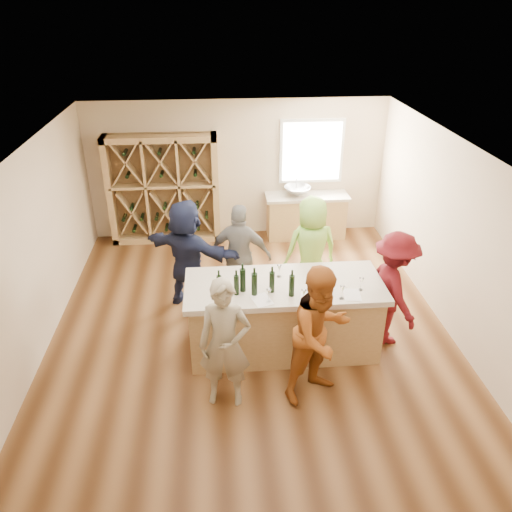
{
  "coord_description": "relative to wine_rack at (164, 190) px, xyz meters",
  "views": [
    {
      "loc": [
        -0.44,
        -6.28,
        4.61
      ],
      "look_at": [
        0.1,
        0.2,
        1.15
      ],
      "focal_mm": 35.0,
      "sensor_mm": 36.0,
      "label": 1
    }
  ],
  "objects": [
    {
      "name": "person_far_mid",
      "position": [
        1.4,
        -2.48,
        -0.24
      ],
      "size": [
        1.11,
        0.77,
        1.72
      ],
      "primitive_type": "imported",
      "rotation": [
        0.0,
        0.0,
        2.87
      ],
      "color": "slate",
      "rests_on": "floor"
    },
    {
      "name": "wine_glass_a",
      "position": [
        1.67,
        -4.2,
        0.08
      ],
      "size": [
        0.07,
        0.07,
        0.19
      ],
      "primitive_type": "cone",
      "rotation": [
        0.0,
        0.0,
        -0.03
      ],
      "color": "white",
      "rests_on": "tasting_counter_top"
    },
    {
      "name": "faucet",
      "position": [
        2.7,
        0.11,
        -0.03
      ],
      "size": [
        0.02,
        0.02,
        0.3
      ],
      "primitive_type": "cylinder",
      "color": "silver",
      "rests_on": "back_counter_top"
    },
    {
      "name": "wall_left",
      "position": [
        -1.55,
        -3.27,
        0.3
      ],
      "size": [
        0.1,
        7.0,
        2.8
      ],
      "primitive_type": "cube",
      "color": "beige",
      "rests_on": "ground"
    },
    {
      "name": "person_server",
      "position": [
        3.5,
        -3.7,
        -0.23
      ],
      "size": [
        0.69,
        1.19,
        1.73
      ],
      "primitive_type": "imported",
      "rotation": [
        0.0,
        0.0,
        1.73
      ],
      "color": "#590F14",
      "rests_on": "floor"
    },
    {
      "name": "sink",
      "position": [
        2.7,
        -0.07,
        -0.09
      ],
      "size": [
        0.54,
        0.54,
        0.19
      ],
      "primitive_type": "imported",
      "color": "silver",
      "rests_on": "back_counter_top"
    },
    {
      "name": "floor",
      "position": [
        1.5,
        -3.27,
        -1.15
      ],
      "size": [
        6.0,
        7.0,
        0.1
      ],
      "primitive_type": "cube",
      "color": "brown",
      "rests_on": "ground"
    },
    {
      "name": "wine_bottle_b",
      "position": [
        1.27,
        -3.98,
        0.12
      ],
      "size": [
        0.09,
        0.09,
        0.28
      ],
      "primitive_type": "cylinder",
      "rotation": [
        0.0,
        0.0,
        0.31
      ],
      "color": "black",
      "rests_on": "tasting_counter_top"
    },
    {
      "name": "wine_glass_f",
      "position": [
        1.88,
        -3.58,
        0.07
      ],
      "size": [
        0.07,
        0.07,
        0.18
      ],
      "primitive_type": "cone",
      "color": "white",
      "rests_on": "tasting_counter_top"
    },
    {
      "name": "back_counter_top",
      "position": [
        2.9,
        -0.07,
        -0.21
      ],
      "size": [
        1.7,
        0.62,
        0.06
      ],
      "primitive_type": "cube",
      "color": "#C0B39D",
      "rests_on": "back_counter_base"
    },
    {
      "name": "wine_glass_c",
      "position": [
        2.62,
        -4.21,
        0.08
      ],
      "size": [
        0.07,
        0.07,
        0.2
      ],
      "primitive_type": "cone",
      "rotation": [
        0.0,
        0.0,
        0.0
      ],
      "color": "white",
      "rests_on": "tasting_counter_top"
    },
    {
      "name": "tasting_menu_b",
      "position": [
        2.21,
        -4.18,
        -0.02
      ],
      "size": [
        0.32,
        0.39,
        0.0
      ],
      "primitive_type": "cube",
      "rotation": [
        0.0,
        0.0,
        -0.26
      ],
      "color": "white",
      "rests_on": "tasting_counter_top"
    },
    {
      "name": "tasting_counter_top",
      "position": [
        1.93,
        -3.78,
        -0.06
      ],
      "size": [
        2.72,
        1.12,
        0.08
      ],
      "primitive_type": "cube",
      "color": "#C0B39D",
      "rests_on": "tasting_counter_base"
    },
    {
      "name": "window_frame",
      "position": [
        3.0,
        0.2,
        0.65
      ],
      "size": [
        1.3,
        0.06,
        1.3
      ],
      "primitive_type": "cube",
      "color": "white",
      "rests_on": "wall_back"
    },
    {
      "name": "person_far_left",
      "position": [
        0.55,
        -2.48,
        -0.19
      ],
      "size": [
        1.77,
        1.38,
        1.83
      ],
      "primitive_type": "imported",
      "rotation": [
        0.0,
        0.0,
        2.61
      ],
      "color": "#191E38",
      "rests_on": "floor"
    },
    {
      "name": "person_near_right",
      "position": [
        2.25,
        -4.72,
        -0.18
      ],
      "size": [
        1.02,
        0.87,
        1.83
      ],
      "primitive_type": "imported",
      "rotation": [
        0.0,
        0.0,
        0.53
      ],
      "color": "#994C19",
      "rests_on": "floor"
    },
    {
      "name": "wall_back",
      "position": [
        1.5,
        0.28,
        0.3
      ],
      "size": [
        6.0,
        0.1,
        2.8
      ],
      "primitive_type": "cube",
      "color": "beige",
      "rests_on": "ground"
    },
    {
      "name": "tasting_menu_c",
      "position": [
        2.78,
        -4.13,
        -0.02
      ],
      "size": [
        0.26,
        0.33,
        0.0
      ],
      "primitive_type": "cube",
      "rotation": [
        0.0,
        0.0,
        -0.13
      ],
      "color": "white",
      "rests_on": "tasting_counter_top"
    },
    {
      "name": "wine_glass_d",
      "position": [
        2.42,
        -3.88,
        0.06
      ],
      "size": [
        0.06,
        0.06,
        0.16
      ],
      "primitive_type": "cone",
      "rotation": [
        0.0,
        0.0,
        0.06
      ],
      "color": "white",
      "rests_on": "tasting_counter_top"
    },
    {
      "name": "back_counter_base",
      "position": [
        2.9,
        -0.07,
        -0.67
      ],
      "size": [
        1.6,
        0.58,
        0.86
      ],
      "primitive_type": "cube",
      "color": "#AB8552",
      "rests_on": "floor"
    },
    {
      "name": "tasting_counter_base",
      "position": [
        1.93,
        -3.78,
        -0.6
      ],
      "size": [
        2.6,
        1.0,
        1.0
      ],
      "primitive_type": "cube",
      "color": "#AB8552",
      "rests_on": "floor"
    },
    {
      "name": "wine_rack",
      "position": [
        0.0,
        0.0,
        0.0
      ],
      "size": [
        2.2,
        0.45,
        2.2
      ],
      "primitive_type": "cube",
      "color": "#AB8552",
      "rests_on": "floor"
    },
    {
      "name": "wall_front",
      "position": [
        1.5,
        -6.82,
        0.3
      ],
      "size": [
        6.0,
        0.1,
        2.8
      ],
      "primitive_type": "cube",
      "color": "beige",
      "rests_on": "ground"
    },
    {
      "name": "person_far_right",
      "position": [
        2.55,
        -2.47,
        -0.2
      ],
      "size": [
        0.96,
        0.71,
        1.8
      ],
      "primitive_type": "imported",
      "rotation": [
        0.0,
        0.0,
        3.3
      ],
      "color": "#8CC64C",
      "rests_on": "floor"
    },
    {
      "name": "wine_bottle_e",
      "position": [
        1.74,
        -3.96,
        0.13
      ],
      "size": [
        0.09,
        0.09,
        0.3
      ],
      "primitive_type": "cylinder",
      "rotation": [
        0.0,
        0.0,
        -0.26
      ],
      "color": "black",
      "rests_on": "tasting_counter_top"
    },
    {
      "name": "wine_glass_e",
      "position": [
        2.92,
        -4.02,
        0.07
      ],
      "size": [
        0.09,
        0.09,
        0.18
      ],
      "primitive_type": "cone",
      "rotation": [
        0.0,
        0.0,
        -0.36
      ],
      "color": "white",
      "rests_on": "tasting_counter_top"
    },
    {
      "name": "wine_glass_b",
      "position": [
        2.11,
        -4.26,
        0.07
      ],
      "size": [
        0.08,
        0.08,
        0.19
      ],
      "primitive_type": "cone",
      "rotation": [
        0.0,
        0.0,
        0.17
      ],
      "color": "white",
      "rests_on": "tasting_counter_top"
    },
    {
      "name": "wine_bottle_f",
      "position": [
        1.98,
        -4.08,
        0.13
      ],
      "size": [
        0.07,
        0.07,
        0.3
      ],
      "primitive_type": "cylinder",
      "color": "black",
      "rests_on": "tasting_counter_top"
    },
    {
      "name": "wine_bottle_a",
      "position": [
        1.04,
        -3.96,
        0.12
      ],
      "size": [
        0.07,
        0.07,
        0.27
      ],
      "primitive_type": "cylinder",
      "rotation": [
        0.0,
        0.0,
        -0.11
      ],
      "color": "black",
      "rests_on": "tasting_counter_top"
    },
    {
      "name": "wine_bottle_d",
      "position": [
        1.5,
        -4.01,
        0.14
      ],
      "size": [
        0.1,
        0.1,
        0.32
      ],
      "primitive_type": "cylinder",
      "rotation": [
        0.0,
        0.0,
        -0.37
      ],
      "color": "black",
      "rests_on": "tasting_counter_top"
    },
    {
      "name": "wall_right",
      "position": [
        4.55,
        -3.27,
        0.3
      ],
      "size": [
        0.1,
        7.0,
        2.8
      ],
      "primitive_type": "cube",
      "color": "beige",
      "rests_on": "ground"
    },
    {
      "name": "person_near_left",
      "position": [
        1.08,
        -4.76,
        -0.23
      ],
      "size": [
        0.69,
        0.54,
        1.74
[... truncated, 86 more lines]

